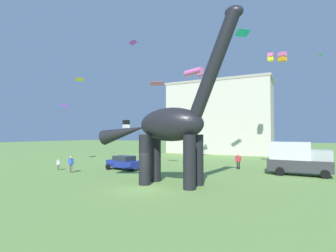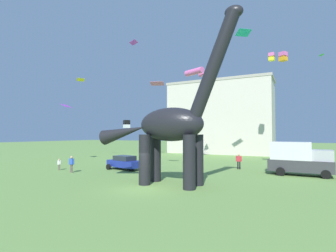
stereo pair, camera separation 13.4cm
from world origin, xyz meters
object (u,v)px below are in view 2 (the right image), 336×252
person_near_flyer (59,163)px  kite_mid_center (272,57)px  kite_far_right (321,55)px  kite_trailing (127,124)px  person_far_spectator (239,160)px  kite_mid_right (81,80)px  parked_sedan_left (125,162)px  dinosaur_sculpture (170,124)px  kite_high_right (196,72)px  parked_box_truck (299,158)px  person_watching_child (72,163)px  kite_high_left (243,33)px  kite_near_low (283,57)px  kite_mid_left (66,106)px  kite_apex (157,84)px  kite_drifting (134,42)px

person_near_flyer → kite_mid_center: size_ratio=1.15×
kite_far_right → kite_trailing: kite_far_right is taller
person_far_spectator → kite_mid_right: (-25.43, 0.76, 11.80)m
parked_sedan_left → kite_mid_right: (-14.04, 6.90, 12.06)m
dinosaur_sculpture → kite_high_right: 19.39m
parked_box_truck → person_watching_child: parked_box_truck is taller
kite_high_left → kite_near_low: bearing=-29.9°
kite_mid_center → kite_mid_left: (-27.24, -11.74, -6.72)m
kite_far_right → kite_mid_right: bearing=-165.9°
kite_high_left → parked_sedan_left: bearing=-138.7°
dinosaur_sculpture → kite_high_left: (2.96, 15.35, 12.37)m
person_far_spectator → kite_apex: bearing=123.8°
parked_box_truck → kite_mid_right: 33.50m
kite_drifting → kite_apex: 12.93m
kite_trailing → kite_high_right: 14.50m
kite_far_right → kite_mid_center: (-6.05, -0.77, 0.40)m
person_watching_child → kite_trailing: bearing=141.2°
person_near_flyer → kite_drifting: 20.81m
parked_sedan_left → person_far_spectator: bearing=41.1°
dinosaur_sculpture → kite_mid_left: 23.13m
kite_mid_center → kite_near_low: 8.05m
person_watching_child → kite_mid_left: kite_mid_left is taller
parked_box_truck → kite_far_right: size_ratio=6.13×
kite_mid_left → kite_mid_right: bearing=106.5°
kite_near_low → kite_mid_right: size_ratio=0.64×
kite_high_right → parked_sedan_left: bearing=-109.9°
kite_mid_right → kite_trailing: bearing=-25.2°
person_near_flyer → person_far_spectator: size_ratio=0.72×
person_near_flyer → kite_high_left: (17.49, 13.65, 16.34)m
parked_box_truck → kite_mid_left: 31.03m
person_near_flyer → dinosaur_sculpture: bearing=59.9°
kite_mid_center → kite_mid_right: size_ratio=0.71×
person_watching_child → dinosaur_sculpture: bearing=84.1°
kite_drifting → kite_mid_right: 10.87m
kite_apex → kite_trailing: size_ratio=2.02×
kite_far_right → kite_drifting: bearing=-163.3°
kite_mid_center → kite_near_low: kite_mid_center is taller
person_near_flyer → kite_far_right: kite_far_right is taller
parked_box_truck → kite_far_right: kite_far_right is taller
kite_mid_left → kite_mid_right: size_ratio=1.40×
parked_sedan_left → kite_far_right: bearing=50.1°
kite_apex → kite_mid_right: 18.35m
kite_mid_center → kite_apex: bearing=-130.2°
kite_apex → person_far_spectator: bearing=28.9°
person_watching_child → kite_drifting: kite_drifting is taller
kite_high_left → kite_mid_right: bearing=-173.1°
dinosaur_sculpture → kite_high_right: size_ratio=3.98×
person_watching_child → kite_mid_left: bearing=-129.2°
person_far_spectator → kite_mid_right: kite_mid_right is taller
dinosaur_sculpture → parked_box_truck: size_ratio=2.29×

